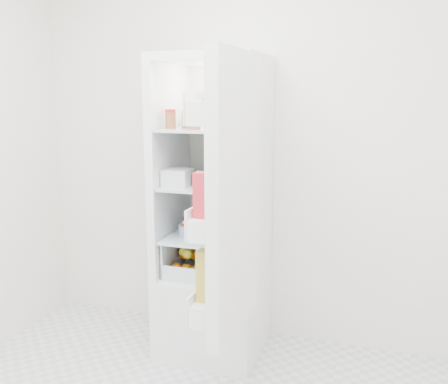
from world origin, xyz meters
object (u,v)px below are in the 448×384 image
(mushroom_bowl, at_px, (191,230))
(red_cabbage, at_px, (233,226))
(fridge_door, at_px, (230,201))
(refrigerator, at_px, (216,244))

(mushroom_bowl, bearing_deg, red_cabbage, -2.65)
(red_cabbage, relative_size, mushroom_bowl, 1.15)
(mushroom_bowl, xyz_separation_m, fridge_door, (0.40, -0.50, 0.31))
(refrigerator, xyz_separation_m, fridge_door, (0.29, -0.64, 0.43))
(mushroom_bowl, height_order, fridge_door, fridge_door)
(fridge_door, bearing_deg, red_cabbage, 17.27)
(refrigerator, height_order, red_cabbage, refrigerator)
(refrigerator, distance_m, red_cabbage, 0.27)
(refrigerator, relative_size, red_cabbage, 10.44)
(mushroom_bowl, distance_m, fridge_door, 0.71)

